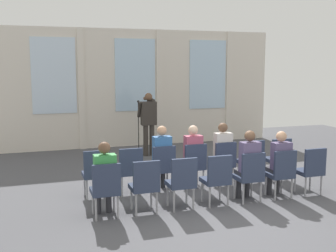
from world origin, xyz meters
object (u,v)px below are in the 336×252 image
Objects in this scene: chair_r1_c5 at (281,171)px; chair_r0_c4 at (223,161)px; chair_r1_c2 at (182,180)px; audience_r0_c4 at (222,150)px; audience_r1_c5 at (279,160)px; chair_r0_c5 at (252,158)px; chair_r1_c3 at (217,177)px; audience_r1_c0 at (105,175)px; speaker at (149,119)px; chair_r1_c6 at (311,168)px; mic_stand at (139,143)px; chair_r0_c2 at (163,165)px; audience_r0_c3 at (192,153)px; chair_r0_c1 at (130,168)px; chair_r1_c0 at (106,187)px; audience_r1_c4 at (248,162)px; audience_r0_c2 at (161,155)px; chair_r0_c3 at (194,163)px; chair_r1_c1 at (145,183)px; chair_r0_c6 at (279,156)px; chair_r1_c4 at (250,174)px; chair_r0_c0 at (95,171)px.

chair_r0_c4 is at bearing 120.73° from chair_r1_c5.
chair_r0_c4 and chair_r1_c2 have the same top height.
audience_r0_c4 is 1.03× the size of audience_r1_c5.
chair_r0_c5 is 1.00× the size of chair_r1_c3.
speaker is at bearing 65.67° from audience_r1_c0.
mic_stand is at bearing 116.18° from chair_r1_c6.
speaker is 4.96m from chair_r1_c6.
speaker is at bearing -25.61° from mic_stand.
audience_r0_c3 is (0.67, 0.08, 0.19)m from chair_r0_c2.
chair_r0_c4 is 1.75m from chair_r1_c2.
chair_r0_c1 is 3.53m from chair_r1_c6.
chair_r1_c6 is (4.01, -0.08, -0.18)m from audience_r1_c0.
chair_r0_c1 is 1.00× the size of chair_r1_c2.
chair_r0_c5 is at bearing -3.51° from audience_r0_c3.
mic_stand is 5.16m from chair_r1_c6.
chair_r0_c4 is at bearing 22.81° from chair_r1_c0.
audience_r1_c0 is 2.68m from audience_r1_c4.
chair_r0_c3 is at bearing -6.90° from audience_r0_c2.
chair_r1_c6 is at bearing 0.00° from chair_r1_c1.
audience_r1_c4 is at bearing -81.28° from speaker.
audience_r0_c4 reaches higher than chair_r1_c1.
chair_r0_c2 and chair_r1_c0 have the same top height.
audience_r0_c2 reaches higher than chair_r0_c2.
audience_r0_c3 is 1.39× the size of chair_r0_c6.
chair_r1_c4 is at bearing 0.00° from chair_r1_c2.
mic_stand is 3.92m from chair_r0_c0.
chair_r1_c3 is at bearing -89.88° from speaker.
chair_r1_c5 is at bearing -90.00° from audience_r1_c5.
chair_r0_c2 is at bearing 180.00° from chair_r0_c4.
chair_r0_c6 is (2.01, 0.00, 0.00)m from chair_r0_c3.
chair_r1_c4 is at bearing -61.01° from audience_r0_c3.
chair_r0_c1 is 1.00× the size of chair_r0_c5.
chair_r0_c3 and chair_r1_c4 have the same top height.
audience_r1_c0 is 0.99× the size of audience_r1_c5.
chair_r0_c3 and chair_r0_c5 have the same top height.
speaker reaches higher than mic_stand.
mic_stand is 1.65× the size of chair_r1_c0.
mic_stand is at bearing 109.46° from audience_r1_c5.
chair_r0_c1 and chair_r1_c6 have the same top height.
chair_r0_c4 is (2.68, 0.00, 0.00)m from chair_r0_c0.
chair_r0_c3 is at bearing 142.09° from audience_r1_c5.
speaker is at bearing 106.95° from audience_r1_c5.
audience_r1_c0 reaches higher than chair_r0_c6.
chair_r1_c5 is (1.34, -1.21, -0.19)m from audience_r0_c3.
audience_r1_c0 is at bearing 179.99° from audience_r1_c5.
chair_r1_c6 is (2.02, -4.50, -0.49)m from speaker.
speaker is 1.38× the size of audience_r1_c0.
chair_r0_c0 is at bearing 150.72° from chair_r1_c3.
audience_r1_c0 is (-2.68, -1.12, -0.02)m from audience_r0_c4.
audience_r1_c5 is (0.67, 0.08, 0.18)m from chair_r1_c4.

